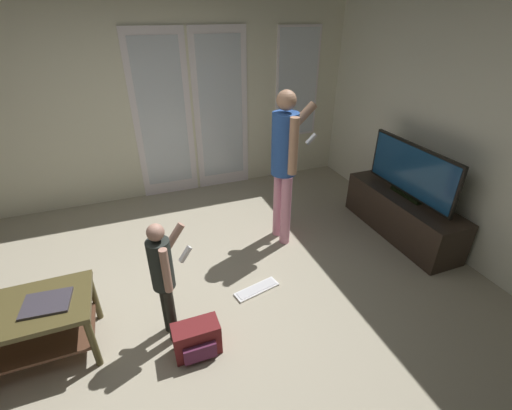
{
  "coord_description": "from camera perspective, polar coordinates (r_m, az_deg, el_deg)",
  "views": [
    {
      "loc": [
        -0.1,
        -2.25,
        2.34
      ],
      "look_at": [
        0.81,
        0.16,
        0.88
      ],
      "focal_mm": 24.47,
      "sensor_mm": 36.0,
      "label": 1
    }
  ],
  "objects": [
    {
      "name": "laptop_closed",
      "position": [
        2.98,
        -31.04,
        -13.58
      ],
      "size": [
        0.34,
        0.27,
        0.02
      ],
      "primitive_type": "cube",
      "rotation": [
        0.0,
        0.0,
        -0.09
      ],
      "color": "#38343D",
      "rests_on": "coffee_table"
    },
    {
      "name": "loose_keyboard",
      "position": [
        3.41,
        0.12,
        -13.61
      ],
      "size": [
        0.46,
        0.22,
        0.02
      ],
      "color": "white",
      "rests_on": "ground_plane"
    },
    {
      "name": "backpack",
      "position": [
        2.89,
        -9.63,
        -20.85
      ],
      "size": [
        0.35,
        0.22,
        0.27
      ],
      "color": "maroon",
      "rests_on": "ground_plane"
    },
    {
      "name": "flat_screen_tv",
      "position": [
        4.16,
        24.09,
        5.04
      ],
      "size": [
        0.08,
        1.23,
        0.6
      ],
      "color": "black",
      "rests_on": "tv_stand"
    },
    {
      "name": "wall_back_with_doors",
      "position": [
        4.84,
        -18.26,
        15.41
      ],
      "size": [
        6.1,
        0.09,
        2.62
      ],
      "color": "silver",
      "rests_on": "ground_plane"
    },
    {
      "name": "coffee_table",
      "position": [
        3.15,
        -34.53,
        -15.77
      ],
      "size": [
        1.05,
        0.56,
        0.5
      ],
      "color": "#4E4423",
      "rests_on": "ground_plane"
    },
    {
      "name": "tv_stand",
      "position": [
        4.39,
        22.69,
        -1.51
      ],
      "size": [
        0.46,
        1.5,
        0.49
      ],
      "color": "#2F241B",
      "rests_on": "ground_plane"
    },
    {
      "name": "ground_plane",
      "position": [
        3.25,
        -13.14,
        -17.75
      ],
      "size": [
        6.1,
        5.0,
        0.02
      ],
      "primitive_type": "cube",
      "color": "#A69C86"
    },
    {
      "name": "wall_right_plain",
      "position": [
        3.99,
        32.59,
        9.72
      ],
      "size": [
        0.06,
        5.0,
        2.59
      ],
      "color": "silver",
      "rests_on": "ground_plane"
    },
    {
      "name": "person_child",
      "position": [
        2.7,
        -14.88,
        -10.74
      ],
      "size": [
        0.34,
        0.33,
        1.07
      ],
      "color": "black",
      "rests_on": "ground_plane"
    },
    {
      "name": "person_adult",
      "position": [
        3.64,
        4.79,
        7.87
      ],
      "size": [
        0.61,
        0.47,
        1.68
      ],
      "color": "pink",
      "rests_on": "ground_plane"
    }
  ]
}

